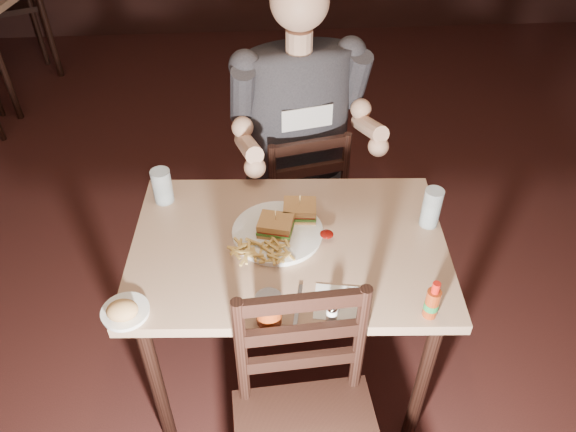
{
  "coord_description": "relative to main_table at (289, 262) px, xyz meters",
  "views": [
    {
      "loc": [
        -0.1,
        -1.45,
        2.11
      ],
      "look_at": [
        0.0,
        -0.03,
        0.85
      ],
      "focal_mm": 35.0,
      "sensor_mm": 36.0,
      "label": 1
    }
  ],
  "objects": [
    {
      "name": "glass_right",
      "position": [
        0.5,
        0.07,
        0.17
      ],
      "size": [
        0.07,
        0.07,
        0.15
      ],
      "primitive_type": "cylinder",
      "rotation": [
        0.0,
        0.0,
        -0.06
      ],
      "color": "silver",
      "rests_on": "main_table"
    },
    {
      "name": "room_shell",
      "position": [
        -0.0,
        0.08,
        0.72
      ],
      "size": [
        7.0,
        7.0,
        7.0
      ],
      "color": "black",
      "rests_on": "ground"
    },
    {
      "name": "hot_sauce",
      "position": [
        0.4,
        -0.34,
        0.16
      ],
      "size": [
        0.05,
        0.05,
        0.14
      ],
      "primitive_type": null,
      "rotation": [
        0.0,
        0.0,
        -0.06
      ],
      "color": "maroon",
      "rests_on": "main_table"
    },
    {
      "name": "chair_far",
      "position": [
        0.08,
        0.67,
        -0.25
      ],
      "size": [
        0.48,
        0.51,
        0.86
      ],
      "primitive_type": null,
      "rotation": [
        0.0,
        0.0,
        3.36
      ],
      "color": "black",
      "rests_on": "ground"
    },
    {
      "name": "salt_shaker",
      "position": [
        0.1,
        -0.34,
        0.12
      ],
      "size": [
        0.04,
        0.04,
        0.06
      ],
      "primitive_type": null,
      "rotation": [
        0.0,
        0.0,
        -0.06
      ],
      "color": "white",
      "rests_on": "main_table"
    },
    {
      "name": "diner",
      "position": [
        0.09,
        0.62,
        0.28
      ],
      "size": [
        0.67,
        0.58,
        1.02
      ],
      "primitive_type": null,
      "rotation": [
        0.0,
        0.0,
        0.21
      ],
      "color": "#333238",
      "rests_on": "chair_far"
    },
    {
      "name": "knife",
      "position": [
        0.01,
        -0.29,
        0.1
      ],
      "size": [
        0.05,
        0.19,
        0.0
      ],
      "primitive_type": "cube",
      "rotation": [
        0.0,
        0.0,
        -0.2
      ],
      "color": "silver",
      "rests_on": "napkin"
    },
    {
      "name": "sandwich_right",
      "position": [
        0.05,
        0.11,
        0.16
      ],
      "size": [
        0.12,
        0.11,
        0.1
      ],
      "primitive_type": null,
      "rotation": [
        0.0,
        0.0,
        -0.1
      ],
      "color": "tan",
      "rests_on": "dinner_plate"
    },
    {
      "name": "bread_roll",
      "position": [
        -0.51,
        -0.29,
        0.13
      ],
      "size": [
        0.1,
        0.08,
        0.06
      ],
      "primitive_type": "ellipsoid",
      "rotation": [
        0.0,
        0.0,
        -0.06
      ],
      "color": "tan",
      "rests_on": "side_plate"
    },
    {
      "name": "ketchup_dollop",
      "position": [
        0.13,
        0.01,
        0.12
      ],
      "size": [
        0.05,
        0.05,
        0.01
      ],
      "primitive_type": "ellipsoid",
      "rotation": [
        0.0,
        0.0,
        -0.06
      ],
      "color": "maroon",
      "rests_on": "dinner_plate"
    },
    {
      "name": "fork",
      "position": [
        0.13,
        -0.3,
        0.1
      ],
      "size": [
        0.1,
        0.14,
        0.01
      ],
      "primitive_type": "cube",
      "rotation": [
        0.0,
        0.0,
        -0.55
      ],
      "color": "silver",
      "rests_on": "napkin"
    },
    {
      "name": "glass_left",
      "position": [
        -0.45,
        0.26,
        0.16
      ],
      "size": [
        0.08,
        0.08,
        0.13
      ],
      "primitive_type": "cylinder",
      "rotation": [
        0.0,
        0.0,
        -0.06
      ],
      "color": "silver",
      "rests_on": "main_table"
    },
    {
      "name": "sandwich_left",
      "position": [
        -0.04,
        0.04,
        0.16
      ],
      "size": [
        0.13,
        0.12,
        0.1
      ],
      "primitive_type": null,
      "rotation": [
        0.0,
        0.0,
        -0.26
      ],
      "color": "tan",
      "rests_on": "dinner_plate"
    },
    {
      "name": "dinner_plate",
      "position": [
        -0.04,
        0.04,
        0.1
      ],
      "size": [
        0.32,
        0.32,
        0.02
      ],
      "primitive_type": "cylinder",
      "rotation": [
        0.0,
        0.0,
        -0.06
      ],
      "color": "white",
      "rests_on": "main_table"
    },
    {
      "name": "main_table",
      "position": [
        0.0,
        0.0,
        0.0
      ],
      "size": [
        1.11,
        0.78,
        0.77
      ],
      "rotation": [
        0.0,
        0.0,
        -0.06
      ],
      "color": "tan",
      "rests_on": "ground"
    },
    {
      "name": "fries_pile",
      "position": [
        -0.09,
        -0.07,
        0.13
      ],
      "size": [
        0.26,
        0.19,
        0.04
      ],
      "primitive_type": null,
      "rotation": [
        0.0,
        0.0,
        -0.06
      ],
      "color": "tan",
      "rests_on": "dinner_plate"
    },
    {
      "name": "bg_chair_far",
      "position": [
        -2.0,
        3.13,
        -0.21
      ],
      "size": [
        0.57,
        0.6,
        0.93
      ],
      "primitive_type": null,
      "rotation": [
        0.0,
        0.0,
        3.52
      ],
      "color": "black",
      "rests_on": "ground"
    },
    {
      "name": "pepper_shaker",
      "position": [
        0.2,
        -0.32,
        0.12
      ],
      "size": [
        0.03,
        0.03,
        0.06
      ],
      "primitive_type": null,
      "rotation": [
        0.0,
        0.0,
        -0.06
      ],
      "color": "#38332D",
      "rests_on": "main_table"
    },
    {
      "name": "side_plate",
      "position": [
        -0.51,
        -0.27,
        0.1
      ],
      "size": [
        0.15,
        0.15,
        0.01
      ],
      "primitive_type": "cylinder",
      "rotation": [
        0.0,
        0.0,
        -0.06
      ],
      "color": "white",
      "rests_on": "main_table"
    },
    {
      "name": "syrup_dispenser",
      "position": [
        -0.08,
        -0.33,
        0.15
      ],
      "size": [
        0.08,
        0.08,
        0.1
      ],
      "primitive_type": null,
      "rotation": [
        0.0,
        0.0,
        -0.06
      ],
      "color": "maroon",
      "rests_on": "main_table"
    },
    {
      "name": "napkin",
      "position": [
        0.13,
        -0.27,
        0.1
      ],
      "size": [
        0.17,
        0.16,
        0.0
      ],
      "primitive_type": "cube",
      "rotation": [
        0.0,
        0.0,
        -0.17
      ],
      "color": "white",
      "rests_on": "main_table"
    }
  ]
}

